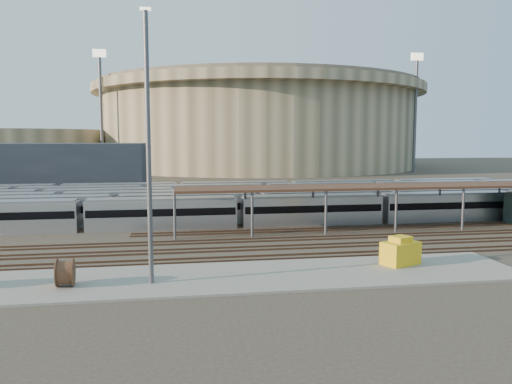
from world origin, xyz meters
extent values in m
plane|color=#383026|center=(0.00, 0.00, 0.00)|extent=(420.00, 420.00, 0.00)
cube|color=gray|center=(-5.00, -15.00, 0.10)|extent=(50.00, 9.00, 0.20)
cube|color=silver|center=(-0.06, 8.00, 1.80)|extent=(112.00, 2.90, 3.60)
cube|color=silver|center=(3.19, 12.20, 1.80)|extent=(112.00, 2.90, 3.60)
cube|color=silver|center=(-4.32, 16.40, 1.80)|extent=(112.00, 2.90, 3.60)
cube|color=silver|center=(-7.78, 20.60, 1.80)|extent=(112.00, 2.90, 3.60)
cube|color=silver|center=(6.32, 24.80, 1.80)|extent=(112.00, 2.90, 3.60)
cube|color=silver|center=(-7.26, 29.00, 1.80)|extent=(112.00, 2.90, 3.60)
cylinder|color=#4F4F54|center=(-8.00, 1.30, 2.50)|extent=(0.30, 0.30, 5.00)
cylinder|color=#4F4F54|center=(-8.00, 6.70, 2.50)|extent=(0.30, 0.30, 5.00)
cylinder|color=#4F4F54|center=(0.57, 1.30, 2.50)|extent=(0.30, 0.30, 5.00)
cylinder|color=#4F4F54|center=(0.57, 6.70, 2.50)|extent=(0.30, 0.30, 5.00)
cylinder|color=#4F4F54|center=(9.14, 1.30, 2.50)|extent=(0.30, 0.30, 5.00)
cylinder|color=#4F4F54|center=(9.14, 6.70, 2.50)|extent=(0.30, 0.30, 5.00)
cylinder|color=#4F4F54|center=(17.71, 1.30, 2.50)|extent=(0.30, 0.30, 5.00)
cylinder|color=#4F4F54|center=(17.71, 6.70, 2.50)|extent=(0.30, 0.30, 5.00)
cylinder|color=#4F4F54|center=(26.29, 1.30, 2.50)|extent=(0.30, 0.30, 5.00)
cylinder|color=#4F4F54|center=(26.29, 6.70, 2.50)|extent=(0.30, 0.30, 5.00)
cylinder|color=#4F4F54|center=(34.86, 6.70, 2.50)|extent=(0.30, 0.30, 5.00)
cube|color=#3D2319|center=(22.00, 4.00, 5.15)|extent=(60.00, 6.00, 0.30)
cube|color=#4C3323|center=(0.00, -1.75, 0.09)|extent=(170.00, 0.12, 0.18)
cube|color=#4C3323|center=(0.00, -0.25, 0.09)|extent=(170.00, 0.12, 0.18)
cube|color=#4C3323|center=(0.00, -5.75, 0.09)|extent=(170.00, 0.12, 0.18)
cube|color=#4C3323|center=(0.00, -4.25, 0.09)|extent=(170.00, 0.12, 0.18)
cube|color=#4C3323|center=(0.00, -9.75, 0.09)|extent=(170.00, 0.12, 0.18)
cube|color=#4C3323|center=(0.00, -8.25, 0.09)|extent=(170.00, 0.12, 0.18)
cylinder|color=tan|center=(25.00, 140.00, 14.00)|extent=(116.00, 116.00, 28.00)
cylinder|color=tan|center=(25.00, 140.00, 29.50)|extent=(124.00, 124.00, 3.00)
cylinder|color=#6A5B4B|center=(25.00, 140.00, 31.75)|extent=(120.00, 120.00, 1.50)
cylinder|color=tan|center=(-60.00, 130.00, 7.00)|extent=(56.00, 56.00, 14.00)
cube|color=#1E232D|center=(-35.00, 55.00, 5.00)|extent=(42.00, 20.00, 10.00)
cylinder|color=#4F4F54|center=(-30.00, 110.00, 18.00)|extent=(1.00, 1.00, 36.00)
cube|color=#FFF2CC|center=(-30.00, 110.00, 37.20)|extent=(4.00, 0.60, 2.40)
cylinder|color=#4F4F54|center=(70.00, 100.00, 18.00)|extent=(1.00, 1.00, 36.00)
cube|color=#FFF2CC|center=(70.00, 100.00, 37.20)|extent=(4.00, 0.60, 2.40)
cylinder|color=#4F4F54|center=(-10.00, 160.00, 18.00)|extent=(1.00, 1.00, 36.00)
cube|color=#FFF2CC|center=(-10.00, 160.00, 37.20)|extent=(4.00, 0.60, 2.40)
cylinder|color=brown|center=(-16.01, -15.75, 1.23)|extent=(1.27, 2.13, 2.06)
cylinder|color=#4F4F54|center=(-9.82, -15.94, 10.12)|extent=(0.36, 0.36, 19.83)
cube|color=#FFF2CC|center=(-9.82, -15.94, 20.13)|extent=(0.82, 0.34, 0.20)
cube|color=gold|center=(11.11, -13.73, 1.18)|extent=(3.65, 3.03, 1.96)
camera|label=1|loc=(-8.05, -53.21, 10.98)|focal=35.00mm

